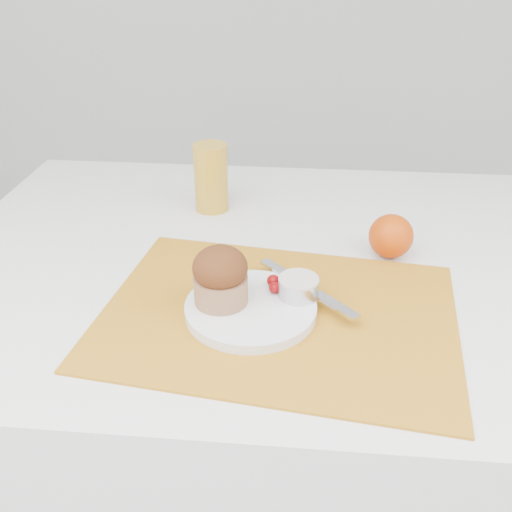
# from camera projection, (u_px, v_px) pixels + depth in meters

# --- Properties ---
(table) EXTENTS (1.20, 0.80, 0.75)m
(table) POSITION_uv_depth(u_px,v_px,m) (293.00, 421.00, 1.13)
(table) COLOR white
(table) RESTS_ON ground
(placemat) EXTENTS (0.53, 0.41, 0.00)m
(placemat) POSITION_uv_depth(u_px,v_px,m) (278.00, 314.00, 0.79)
(placemat) COLOR #C37D1B
(placemat) RESTS_ON table
(plate) EXTENTS (0.21, 0.21, 0.01)m
(plate) POSITION_uv_depth(u_px,v_px,m) (251.00, 309.00, 0.79)
(plate) COLOR white
(plate) RESTS_ON placemat
(ramekin) EXTENTS (0.07, 0.07, 0.02)m
(ramekin) POSITION_uv_depth(u_px,v_px,m) (298.00, 288.00, 0.80)
(ramekin) COLOR silver
(ramekin) RESTS_ON plate
(cream) EXTENTS (0.07, 0.07, 0.01)m
(cream) POSITION_uv_depth(u_px,v_px,m) (299.00, 280.00, 0.79)
(cream) COLOR silver
(cream) RESTS_ON ramekin
(raspberry_near) EXTENTS (0.02, 0.02, 0.02)m
(raspberry_near) POSITION_uv_depth(u_px,v_px,m) (273.00, 281.00, 0.82)
(raspberry_near) COLOR #5E0203
(raspberry_near) RESTS_ON plate
(raspberry_far) EXTENTS (0.02, 0.02, 0.02)m
(raspberry_far) POSITION_uv_depth(u_px,v_px,m) (275.00, 288.00, 0.81)
(raspberry_far) COLOR #5D0204
(raspberry_far) RESTS_ON plate
(butter_knife) EXTENTS (0.15, 0.15, 0.00)m
(butter_knife) POSITION_uv_depth(u_px,v_px,m) (307.00, 287.00, 0.82)
(butter_knife) COLOR silver
(butter_knife) RESTS_ON plate
(orange) EXTENTS (0.07, 0.07, 0.07)m
(orange) POSITION_uv_depth(u_px,v_px,m) (391.00, 236.00, 0.92)
(orange) COLOR #CC4607
(orange) RESTS_ON table
(juice_glass) EXTENTS (0.07, 0.07, 0.13)m
(juice_glass) POSITION_uv_depth(u_px,v_px,m) (211.00, 178.00, 1.07)
(juice_glass) COLOR gold
(juice_glass) RESTS_ON table
(muffin) EXTENTS (0.09, 0.09, 0.08)m
(muffin) POSITION_uv_depth(u_px,v_px,m) (220.00, 276.00, 0.77)
(muffin) COLOR #AC7A53
(muffin) RESTS_ON plate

